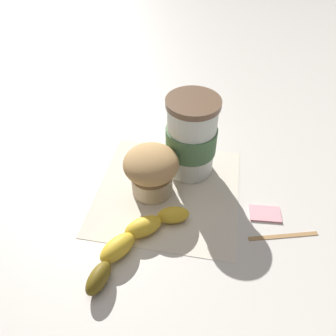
% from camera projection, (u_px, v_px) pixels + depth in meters
% --- Properties ---
extents(ground_plane, '(3.00, 3.00, 0.00)m').
position_uv_depth(ground_plane, '(168.00, 191.00, 0.57)').
color(ground_plane, beige).
extents(paper_napkin, '(0.27, 0.27, 0.00)m').
position_uv_depth(paper_napkin, '(168.00, 190.00, 0.57)').
color(paper_napkin, beige).
rests_on(paper_napkin, ground_plane).
extents(coffee_cup, '(0.09, 0.09, 0.15)m').
position_uv_depth(coffee_cup, '(191.00, 137.00, 0.56)').
color(coffee_cup, silver).
rests_on(coffee_cup, paper_napkin).
extents(muffin, '(0.09, 0.09, 0.09)m').
position_uv_depth(muffin, '(151.00, 170.00, 0.54)').
color(muffin, beige).
rests_on(muffin, paper_napkin).
extents(banana, '(0.15, 0.14, 0.03)m').
position_uv_depth(banana, '(134.00, 240.00, 0.48)').
color(banana, gold).
rests_on(banana, paper_napkin).
extents(sugar_packet, '(0.03, 0.05, 0.01)m').
position_uv_depth(sugar_packet, '(265.00, 213.00, 0.53)').
color(sugar_packet, pink).
rests_on(sugar_packet, ground_plane).
extents(wooden_stirrer, '(0.02, 0.11, 0.00)m').
position_uv_depth(wooden_stirrer, '(283.00, 236.00, 0.50)').
color(wooden_stirrer, '#9E7547').
rests_on(wooden_stirrer, ground_plane).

